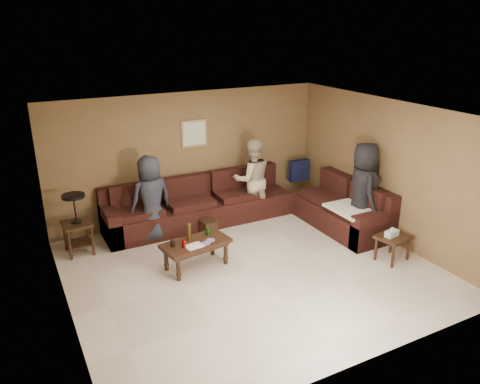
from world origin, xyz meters
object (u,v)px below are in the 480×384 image
at_px(person_left, 151,198).
at_px(side_table_right, 393,239).
at_px(coffee_table, 196,246).
at_px(sectional_sofa, 250,209).
at_px(person_middle, 252,179).
at_px(end_table_left, 77,223).
at_px(person_right, 363,190).
at_px(waste_bin, 209,228).

bearing_deg(person_left, side_table_right, 131.01).
bearing_deg(side_table_right, coffee_table, 156.69).
distance_m(sectional_sofa, person_left, 1.92).
xyz_separation_m(sectional_sofa, person_left, (-1.84, 0.29, 0.46)).
distance_m(sectional_sofa, person_middle, 0.63).
relative_size(sectional_sofa, person_middle, 2.90).
bearing_deg(end_table_left, person_left, -1.78).
xyz_separation_m(end_table_left, person_right, (4.72, -1.65, 0.32)).
relative_size(end_table_left, side_table_right, 1.76).
bearing_deg(end_table_left, sectional_sofa, -6.01).
height_order(side_table_right, person_right, person_right).
height_order(end_table_left, person_right, person_right).
bearing_deg(coffee_table, side_table_right, -23.31).
bearing_deg(sectional_sofa, end_table_left, 173.99).
height_order(waste_bin, person_left, person_left).
relative_size(sectional_sofa, side_table_right, 7.70).
distance_m(coffee_table, person_middle, 2.30).
bearing_deg(person_right, person_left, 85.87).
relative_size(coffee_table, person_middle, 0.71).
bearing_deg(person_right, waste_bin, 84.66).
distance_m(coffee_table, end_table_left, 2.10).
height_order(side_table_right, waste_bin, side_table_right).
height_order(sectional_sofa, person_left, person_left).
bearing_deg(side_table_right, sectional_sofa, 121.29).
distance_m(waste_bin, person_right, 2.88).
height_order(end_table_left, person_left, person_left).
distance_m(person_left, person_right, 3.79).
relative_size(side_table_right, person_middle, 0.38).
bearing_deg(waste_bin, sectional_sofa, 5.21).
relative_size(waste_bin, person_right, 0.18).
bearing_deg(person_middle, person_right, 139.90).
bearing_deg(end_table_left, person_right, -19.25).
height_order(waste_bin, person_right, person_right).
bearing_deg(side_table_right, waste_bin, 136.07).
bearing_deg(coffee_table, end_table_left, 139.05).
bearing_deg(coffee_table, waste_bin, 55.95).
height_order(side_table_right, person_middle, person_middle).
height_order(sectional_sofa, person_right, person_right).
height_order(sectional_sofa, end_table_left, end_table_left).
bearing_deg(coffee_table, person_left, 102.19).
distance_m(person_middle, person_right, 2.15).
bearing_deg(person_right, coffee_table, 105.91).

